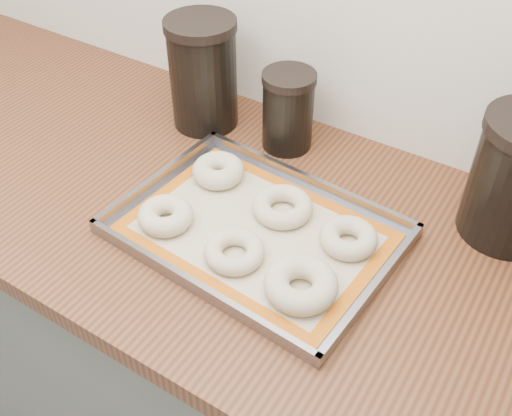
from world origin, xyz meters
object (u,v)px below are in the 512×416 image
Objects in this scene: canister_mid at (288,110)px; bagel_back_left at (218,170)px; bagel_front_mid at (234,252)px; bagel_front_right at (301,284)px; baking_tray at (256,231)px; bagel_back_mid at (283,207)px; bagel_front_left at (165,216)px; canister_left at (203,73)px; bagel_back_right at (349,238)px.

bagel_back_left is at bearing -106.47° from canister_mid.
bagel_front_right is (0.13, -0.01, 0.00)m from bagel_front_mid.
bagel_back_mid reaches higher than baking_tray.
bagel_front_left is at bearing 177.85° from bagel_front_mid.
bagel_front_left is at bearing -155.78° from baking_tray.
bagel_back_left is (-0.27, 0.16, -0.00)m from bagel_front_right.
bagel_front_mid is 0.43× the size of canister_left.
bagel_back_left reaches higher than baking_tray.
canister_mid is at bearing 109.06° from baking_tray.
bagel_back_right is at bearing 21.11° from baking_tray.
bagel_back_left is at bearing -47.36° from canister_left.
bagel_back_right is 0.47m from canister_left.
canister_mid reaches higher than bagel_front_right.
bagel_front_left is 0.90× the size of bagel_back_mid.
canister_left reaches higher than bagel_back_left.
bagel_back_mid is 0.66× the size of canister_mid.
bagel_back_left reaches higher than bagel_front_left.
canister_mid is at bearing 5.93° from canister_left.
bagel_front_left is 0.27m from bagel_front_right.
bagel_front_right is 1.08× the size of bagel_back_mid.
bagel_front_mid is 0.21m from bagel_back_left.
bagel_back_left is at bearing 174.16° from bagel_back_right.
bagel_front_right is 1.18× the size of bagel_back_left.
bagel_front_mid is 1.02× the size of bagel_back_left.
canister_left is at bearing 157.01° from bagel_back_right.
bagel_back_left reaches higher than bagel_back_mid.
canister_left is (-0.42, 0.18, 0.09)m from bagel_back_right.
baking_tray is 2.11× the size of canister_left.
bagel_back_right is at bearing 83.09° from bagel_front_right.
bagel_front_left is at bearing -66.12° from canister_left.
baking_tray is 2.99× the size of canister_mid.
bagel_back_mid is (0.15, -0.02, -0.00)m from bagel_back_left.
canister_mid is at bearing 105.65° from bagel_front_mid.
canister_left is at bearing 142.46° from bagel_front_right.
bagel_front_right is 1.18× the size of bagel_back_right.
canister_left is (-0.29, 0.17, 0.09)m from bagel_back_mid.
bagel_front_left is (-0.14, -0.06, 0.02)m from baking_tray.
bagel_back_right is (0.14, 0.13, 0.00)m from bagel_front_mid.
bagel_front_right is at bearing -2.54° from bagel_front_left.
bagel_back_left is 0.15m from bagel_back_mid.
bagel_back_mid is 0.35m from canister_left.
bagel_back_right is at bearing 22.67° from bagel_front_left.
bagel_front_left is 0.15m from bagel_back_left.
baking_tray is 0.38m from canister_left.
bagel_back_left is 0.91× the size of bagel_back_mid.
bagel_front_mid is 0.42m from canister_left.
canister_left is (-0.14, 0.15, 0.09)m from bagel_back_left.
bagel_back_left is at bearing 172.50° from bagel_back_mid.
bagel_front_mid is at bearing 177.01° from bagel_front_right.
bagel_front_right is (0.27, -0.01, 0.00)m from bagel_front_left.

